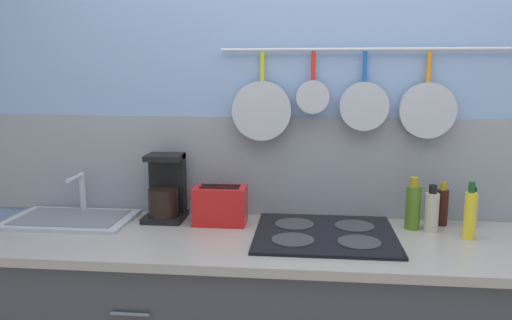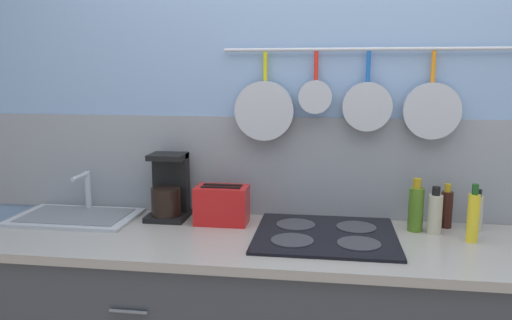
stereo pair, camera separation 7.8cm
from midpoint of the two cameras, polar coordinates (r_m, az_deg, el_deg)
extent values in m
cube|color=#84A3CC|center=(2.25, 7.40, 3.34)|extent=(7.20, 0.06, 2.60)
cube|color=gray|center=(2.27, 7.31, -0.75)|extent=(7.20, 0.07, 0.45)
cylinder|color=#B7BABF|center=(2.19, 11.56, 12.28)|extent=(1.24, 0.02, 0.02)
cylinder|color=gold|center=(2.20, -0.30, 10.65)|extent=(0.02, 0.02, 0.12)
cylinder|color=#B7BABF|center=(2.18, -0.37, 5.65)|extent=(0.26, 0.05, 0.26)
cylinder|color=red|center=(2.18, 5.53, 10.66)|extent=(0.02, 0.02, 0.12)
cylinder|color=#B7BABF|center=(2.15, 5.46, 7.21)|extent=(0.14, 0.06, 0.14)
cylinder|color=#1959B2|center=(2.19, 11.33, 10.42)|extent=(0.02, 0.02, 0.13)
cylinder|color=#B7BABF|center=(2.17, 11.23, 6.03)|extent=(0.21, 0.04, 0.21)
cylinder|color=orange|center=(2.23, 18.20, 10.09)|extent=(0.02, 0.02, 0.13)
cylinder|color=#B7BABF|center=(2.22, 18.05, 5.40)|extent=(0.23, 0.04, 0.23)
cylinder|color=slate|center=(1.89, -15.40, -16.64)|extent=(0.14, 0.01, 0.01)
cube|color=#A59E93|center=(1.99, 7.36, -9.50)|extent=(2.86, 0.64, 0.03)
cube|color=#B7BABF|center=(2.36, -21.28, -6.35)|extent=(0.53, 0.33, 0.01)
cube|color=slate|center=(2.36, -21.29, -6.13)|extent=(0.45, 0.27, 0.00)
cylinder|color=#B7BABF|center=(2.45, -20.07, -3.58)|extent=(0.03, 0.03, 0.19)
cylinder|color=#B7BABF|center=(2.37, -20.90, -1.94)|extent=(0.02, 0.13, 0.02)
cube|color=black|center=(2.27, -11.31, -6.42)|extent=(0.17, 0.18, 0.02)
cube|color=black|center=(2.29, -10.99, -2.81)|extent=(0.16, 0.06, 0.29)
cylinder|color=black|center=(2.23, -11.54, -4.77)|extent=(0.13, 0.13, 0.12)
cube|color=black|center=(2.22, -11.41, 0.32)|extent=(0.16, 0.13, 0.02)
cube|color=red|center=(2.16, -5.15, -5.19)|extent=(0.22, 0.14, 0.16)
cube|color=black|center=(2.11, -5.31, -3.17)|extent=(0.17, 0.02, 0.00)
cube|color=black|center=(2.16, -5.07, -2.88)|extent=(0.17, 0.02, 0.00)
cube|color=black|center=(2.17, -8.28, -4.24)|extent=(0.02, 0.02, 0.02)
cube|color=black|center=(2.03, 6.79, -8.41)|extent=(0.56, 0.51, 0.01)
cylinder|color=#38383D|center=(1.93, 3.07, -9.07)|extent=(0.16, 0.16, 0.00)
cylinder|color=#38383D|center=(1.94, 10.59, -9.19)|extent=(0.16, 0.16, 0.00)
cylinder|color=#38383D|center=(2.13, 3.36, -7.29)|extent=(0.16, 0.16, 0.00)
cylinder|color=#38383D|center=(2.13, 10.17, -7.40)|extent=(0.16, 0.16, 0.00)
cylinder|color=#4C721E|center=(2.17, 16.50, -5.26)|extent=(0.06, 0.06, 0.18)
cylinder|color=#B28C19|center=(2.14, 16.65, -2.41)|extent=(0.03, 0.03, 0.04)
cylinder|color=#BFB799|center=(2.16, 18.46, -5.69)|extent=(0.06, 0.06, 0.16)
cylinder|color=black|center=(2.14, 18.60, -3.18)|extent=(0.03, 0.03, 0.03)
cylinder|color=#33140F|center=(2.26, 19.58, -5.14)|extent=(0.05, 0.05, 0.15)
cylinder|color=#B28C19|center=(2.24, 19.72, -2.82)|extent=(0.03, 0.03, 0.03)
cylinder|color=yellow|center=(2.11, 22.26, -5.92)|extent=(0.04, 0.04, 0.19)
cylinder|color=#194C19|center=(2.08, 22.47, -2.91)|extent=(0.02, 0.02, 0.04)
cylinder|color=#BFB799|center=(2.27, 22.56, -5.41)|extent=(0.05, 0.05, 0.14)
cylinder|color=black|center=(2.25, 22.70, -3.29)|extent=(0.03, 0.03, 0.03)
camera|label=1|loc=(0.04, -91.16, -0.20)|focal=35.00mm
camera|label=2|loc=(0.04, 88.84, 0.20)|focal=35.00mm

